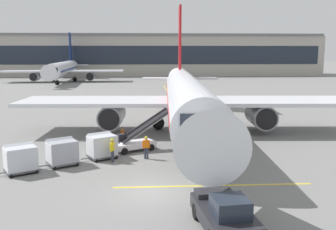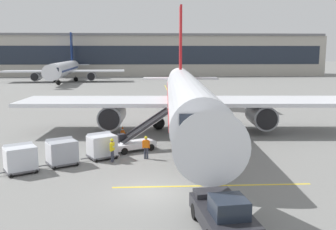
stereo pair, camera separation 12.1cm
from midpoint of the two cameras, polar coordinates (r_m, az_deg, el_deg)
ground_plane at (r=22.18m, az=-2.58°, el=-11.49°), size 600.00×600.00×0.00m
parked_airplane at (r=38.00m, az=2.91°, el=2.79°), size 33.26×43.09×14.31m
belt_loader at (r=31.02m, az=-4.70°, el=-3.67°), size 5.16×3.57×3.27m
baggage_cart_lead at (r=29.00m, az=-9.81°, el=-4.51°), size 2.75×2.39×1.91m
baggage_cart_second at (r=27.84m, az=-15.55°, el=-5.31°), size 2.75×2.39×1.91m
baggage_cart_third at (r=27.06m, az=-21.21°, el=-6.04°), size 2.75×2.39×1.91m
pushback_tug at (r=17.59m, az=8.53°, el=-14.45°), size 2.58×4.61×1.83m
ground_crew_by_loader at (r=28.46m, az=-3.20°, el=-4.65°), size 0.56×0.30×1.74m
ground_crew_by_carts at (r=27.95m, az=-8.26°, el=-5.00°), size 0.35×0.55×1.74m
safety_cone_engine_keepout at (r=37.35m, az=-6.75°, el=-2.27°), size 0.70×0.70×0.79m
safety_cone_wingtip at (r=33.63m, az=-6.06°, el=-3.64°), size 0.62×0.62×0.70m
safety_cone_nose_mark at (r=33.71m, az=-9.24°, el=-3.60°), size 0.71×0.71×0.79m
apron_guidance_line_lead_in at (r=37.83m, az=3.37°, el=-2.66°), size 0.20×110.00×0.01m
apron_guidance_line_stop_bar at (r=23.29m, az=6.87°, el=-10.50°), size 12.00×0.20×0.01m
terminal_building at (r=134.66m, az=-9.45°, el=8.88°), size 148.40×18.58×13.94m
distant_airplane at (r=106.26m, az=-15.30°, el=6.66°), size 32.41×42.16×13.88m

